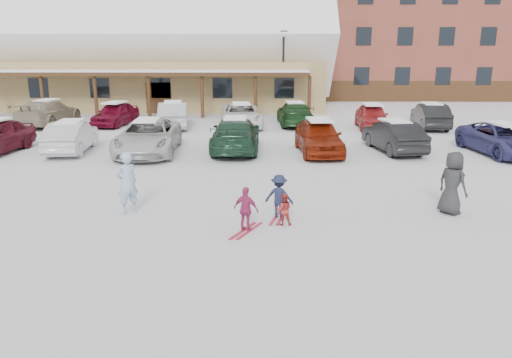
{
  "coord_description": "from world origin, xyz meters",
  "views": [
    {
      "loc": [
        0.49,
        -12.94,
        4.74
      ],
      "look_at": [
        0.3,
        1.0,
        1.0
      ],
      "focal_mm": 35.0,
      "sensor_mm": 36.0,
      "label": 1
    }
  ],
  "objects_px": {
    "child_navy": "(279,196)",
    "parked_car_3": "(236,135)",
    "child_magenta": "(246,209)",
    "parked_car_10": "(241,115)",
    "parked_car_5": "(394,136)",
    "adult_skier": "(127,183)",
    "alpine_hotel": "(406,4)",
    "parked_car_6": "(503,139)",
    "parked_car_7": "(48,113)",
    "parked_car_11": "(295,114)",
    "bystander_dark": "(452,183)",
    "parked_car_4": "(319,137)",
    "parked_car_9": "(173,115)",
    "parked_car_12": "(372,116)",
    "parked_car_2": "(148,137)",
    "parked_car_13": "(430,116)",
    "parked_car_1": "(71,137)",
    "day_lodge": "(144,56)",
    "toddler_red": "(284,209)",
    "lamp_post": "(283,67)",
    "parked_car_8": "(115,114)"
  },
  "relations": [
    {
      "from": "parked_car_7",
      "to": "bystander_dark",
      "type": "bearing_deg",
      "value": 144.34
    },
    {
      "from": "parked_car_10",
      "to": "parked_car_2",
      "type": "bearing_deg",
      "value": -122.81
    },
    {
      "from": "alpine_hotel",
      "to": "parked_car_6",
      "type": "bearing_deg",
      "value": -96.0
    },
    {
      "from": "parked_car_4",
      "to": "parked_car_9",
      "type": "distance_m",
      "value": 10.68
    },
    {
      "from": "parked_car_2",
      "to": "parked_car_3",
      "type": "bearing_deg",
      "value": 5.06
    },
    {
      "from": "child_magenta",
      "to": "parked_car_2",
      "type": "bearing_deg",
      "value": -38.06
    },
    {
      "from": "adult_skier",
      "to": "bystander_dark",
      "type": "distance_m",
      "value": 9.37
    },
    {
      "from": "parked_car_11",
      "to": "parked_car_9",
      "type": "bearing_deg",
      "value": 5.35
    },
    {
      "from": "child_magenta",
      "to": "parked_car_1",
      "type": "height_order",
      "value": "parked_car_1"
    },
    {
      "from": "adult_skier",
      "to": "parked_car_4",
      "type": "relative_size",
      "value": 0.4
    },
    {
      "from": "alpine_hotel",
      "to": "parked_car_1",
      "type": "bearing_deg",
      "value": -128.33
    },
    {
      "from": "parked_car_9",
      "to": "parked_car_10",
      "type": "bearing_deg",
      "value": 175.83
    },
    {
      "from": "parked_car_6",
      "to": "parked_car_13",
      "type": "bearing_deg",
      "value": 89.65
    },
    {
      "from": "parked_car_10",
      "to": "parked_car_11",
      "type": "height_order",
      "value": "parked_car_10"
    },
    {
      "from": "alpine_hotel",
      "to": "parked_car_6",
      "type": "xyz_separation_m",
      "value": [
        -3.03,
        -28.8,
        -7.94
      ]
    },
    {
      "from": "parked_car_5",
      "to": "parked_car_9",
      "type": "bearing_deg",
      "value": -40.35
    },
    {
      "from": "child_magenta",
      "to": "parked_car_6",
      "type": "xyz_separation_m",
      "value": [
        11.18,
        9.8,
        0.09
      ]
    },
    {
      "from": "parked_car_4",
      "to": "child_magenta",
      "type": "bearing_deg",
      "value": -110.34
    },
    {
      "from": "bystander_dark",
      "to": "parked_car_5",
      "type": "height_order",
      "value": "bystander_dark"
    },
    {
      "from": "parked_car_5",
      "to": "parked_car_11",
      "type": "distance_m",
      "value": 8.78
    },
    {
      "from": "parked_car_5",
      "to": "parked_car_6",
      "type": "bearing_deg",
      "value": 163.43
    },
    {
      "from": "parked_car_12",
      "to": "parked_car_7",
      "type": "bearing_deg",
      "value": -179.44
    },
    {
      "from": "adult_skier",
      "to": "child_navy",
      "type": "bearing_deg",
      "value": 133.56
    },
    {
      "from": "adult_skier",
      "to": "child_navy",
      "type": "height_order",
      "value": "adult_skier"
    },
    {
      "from": "child_magenta",
      "to": "parked_car_8",
      "type": "bearing_deg",
      "value": -38.36
    },
    {
      "from": "parked_car_12",
      "to": "parked_car_10",
      "type": "bearing_deg",
      "value": -179.78
    },
    {
      "from": "parked_car_1",
      "to": "child_navy",
      "type": "bearing_deg",
      "value": 130.45
    },
    {
      "from": "parked_car_7",
      "to": "parked_car_11",
      "type": "relative_size",
      "value": 1.1
    },
    {
      "from": "parked_car_10",
      "to": "bystander_dark",
      "type": "bearing_deg",
      "value": -72.93
    },
    {
      "from": "child_navy",
      "to": "lamp_post",
      "type": "bearing_deg",
      "value": -78.52
    },
    {
      "from": "parked_car_13",
      "to": "child_magenta",
      "type": "bearing_deg",
      "value": 64.24
    },
    {
      "from": "parked_car_5",
      "to": "parked_car_8",
      "type": "height_order",
      "value": "parked_car_5"
    },
    {
      "from": "parked_car_3",
      "to": "parked_car_10",
      "type": "distance_m",
      "value": 7.07
    },
    {
      "from": "alpine_hotel",
      "to": "parked_car_13",
      "type": "distance_m",
      "value": 23.13
    },
    {
      "from": "day_lodge",
      "to": "parked_car_11",
      "type": "relative_size",
      "value": 6.01
    },
    {
      "from": "alpine_hotel",
      "to": "toddler_red",
      "type": "relative_size",
      "value": 35.34
    },
    {
      "from": "child_magenta",
      "to": "parked_car_9",
      "type": "distance_m",
      "value": 17.85
    },
    {
      "from": "alpine_hotel",
      "to": "parked_car_3",
      "type": "distance_m",
      "value": 32.93
    },
    {
      "from": "parked_car_1",
      "to": "parked_car_8",
      "type": "distance_m",
      "value": 7.91
    },
    {
      "from": "parked_car_5",
      "to": "parked_car_3",
      "type": "bearing_deg",
      "value": -9.42
    },
    {
      "from": "child_magenta",
      "to": "parked_car_6",
      "type": "bearing_deg",
      "value": -112.7
    },
    {
      "from": "day_lodge",
      "to": "parked_car_6",
      "type": "relative_size",
      "value": 5.86
    },
    {
      "from": "parked_car_2",
      "to": "parked_car_9",
      "type": "distance_m",
      "value": 7.37
    },
    {
      "from": "parked_car_3",
      "to": "child_navy",
      "type": "bearing_deg",
      "value": 100.58
    },
    {
      "from": "parked_car_7",
      "to": "parked_car_11",
      "type": "height_order",
      "value": "parked_car_7"
    },
    {
      "from": "child_magenta",
      "to": "parked_car_10",
      "type": "height_order",
      "value": "parked_car_10"
    },
    {
      "from": "child_magenta",
      "to": "toddler_red",
      "type": "bearing_deg",
      "value": -127.13
    },
    {
      "from": "parked_car_12",
      "to": "lamp_post",
      "type": "bearing_deg",
      "value": 128.81
    },
    {
      "from": "child_navy",
      "to": "parked_car_3",
      "type": "bearing_deg",
      "value": -65.59
    },
    {
      "from": "bystander_dark",
      "to": "child_magenta",
      "type": "bearing_deg",
      "value": 70.64
    }
  ]
}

